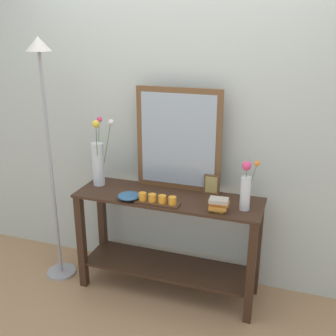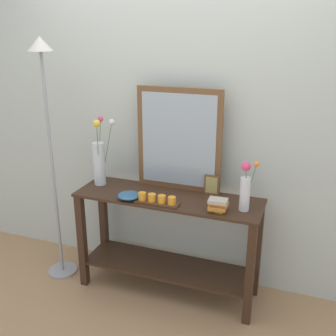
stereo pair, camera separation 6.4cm
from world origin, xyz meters
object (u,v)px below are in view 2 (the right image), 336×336
object	(u,v)px
mirror_leaning	(179,140)
tall_vase_left	(100,159)
picture_frame_small	(212,185)
floor_lamp	(48,124)
console_table	(168,234)
decorative_bowl	(129,195)
vase_right	(245,188)
book_stack	(218,205)
candle_tray	(157,200)

from	to	relation	value
mirror_leaning	tall_vase_left	bearing A→B (deg)	-167.64
tall_vase_left	picture_frame_small	bearing A→B (deg)	6.81
mirror_leaning	floor_lamp	bearing A→B (deg)	-164.00
console_table	decorative_bowl	bearing A→B (deg)	-150.72
mirror_leaning	floor_lamp	world-z (taller)	floor_lamp
vase_right	book_stack	bearing A→B (deg)	-152.76
candle_tray	console_table	bearing A→B (deg)	78.37
mirror_leaning	decorative_bowl	distance (m)	0.55
picture_frame_small	tall_vase_left	bearing A→B (deg)	-173.19
decorative_bowl	console_table	bearing A→B (deg)	29.28
decorative_bowl	book_stack	bearing A→B (deg)	1.53
decorative_bowl	floor_lamp	bearing A→B (deg)	175.87
tall_vase_left	candle_tray	size ratio (longest dim) A/B	1.69
mirror_leaning	vase_right	xyz separation A→B (m)	(0.54, -0.22, -0.23)
tall_vase_left	decorative_bowl	size ratio (longest dim) A/B	3.30
tall_vase_left	decorative_bowl	bearing A→B (deg)	-29.23
console_table	decorative_bowl	size ratio (longest dim) A/B	8.44
candle_tray	decorative_bowl	size ratio (longest dim) A/B	1.95
mirror_leaning	tall_vase_left	distance (m)	0.64
mirror_leaning	tall_vase_left	size ratio (longest dim) A/B	1.43
decorative_bowl	book_stack	distance (m)	0.65
book_stack	floor_lamp	size ratio (longest dim) A/B	0.07
console_table	floor_lamp	bearing A→B (deg)	-174.37
picture_frame_small	console_table	bearing A→B (deg)	-152.19
tall_vase_left	book_stack	xyz separation A→B (m)	(0.98, -0.17, -0.16)
tall_vase_left	decorative_bowl	distance (m)	0.42
book_stack	floor_lamp	bearing A→B (deg)	178.65
picture_frame_small	decorative_bowl	bearing A→B (deg)	-151.50
candle_tray	decorative_bowl	distance (m)	0.22
book_stack	decorative_bowl	bearing A→B (deg)	-178.47
picture_frame_small	floor_lamp	bearing A→B (deg)	-168.68
console_table	mirror_leaning	bearing A→B (deg)	84.10
vase_right	decorative_bowl	bearing A→B (deg)	-172.90
candle_tray	picture_frame_small	bearing A→B (deg)	43.05
mirror_leaning	floor_lamp	size ratio (longest dim) A/B	0.40
tall_vase_left	floor_lamp	world-z (taller)	floor_lamp
mirror_leaning	tall_vase_left	xyz separation A→B (m)	(-0.60, -0.13, -0.18)
floor_lamp	tall_vase_left	bearing A→B (deg)	22.11
vase_right	floor_lamp	distance (m)	1.52
picture_frame_small	floor_lamp	world-z (taller)	floor_lamp
console_table	tall_vase_left	size ratio (longest dim) A/B	2.56
console_table	book_stack	world-z (taller)	book_stack
mirror_leaning	candle_tray	bearing A→B (deg)	-98.48
vase_right	candle_tray	bearing A→B (deg)	-169.87
mirror_leaning	book_stack	bearing A→B (deg)	-38.25
console_table	candle_tray	bearing A→B (deg)	-101.63
console_table	tall_vase_left	world-z (taller)	tall_vase_left
console_table	decorative_bowl	distance (m)	0.44
candle_tray	book_stack	world-z (taller)	book_stack
candle_tray	picture_frame_small	size ratio (longest dim) A/B	2.15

